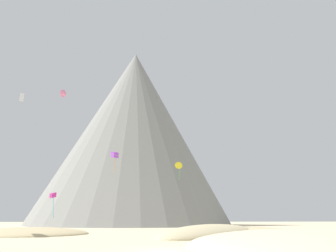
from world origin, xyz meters
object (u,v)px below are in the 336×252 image
Objects in this scene: bush_near_left at (267,237)px; kite_white_mid at (22,97)px; bush_mid_center at (238,237)px; bush_low_patch at (316,244)px; kite_magenta_low at (53,196)px; kite_pink_high at (63,93)px; kite_yellow_low at (178,166)px; rock_massif at (132,138)px; kite_violet_mid at (115,155)px; bush_far_left at (273,234)px.

kite_white_mid is (-31.87, 10.40, 19.42)m from bush_near_left.
bush_mid_center is at bearing 132.95° from bush_near_left.
kite_magenta_low is (-29.60, 36.99, 6.05)m from bush_low_patch.
kite_pink_high is 31.01m from kite_white_mid.
kite_pink_high is 0.41× the size of kite_magenta_low.
bush_near_left is 3.56m from bush_mid_center.
kite_yellow_low is at bearing -64.02° from kite_pink_high.
kite_pink_high reaches higher than bush_low_patch.
kite_magenta_low is at bearing -74.58° from kite_white_mid.
kite_white_mid reaches higher than bush_near_left.
bush_low_patch is 0.44× the size of kite_yellow_low.
bush_near_left is at bearing -79.28° from rock_massif.
kite_magenta_low is (-27.36, 24.25, 6.19)m from bush_mid_center.
bush_near_left is at bearing -47.05° from bush_mid_center.
kite_magenta_low is at bearing -104.50° from rock_massif.
kite_pink_high is 21.00m from kite_violet_mid.
kite_yellow_low is 14.87m from kite_violet_mid.
kite_yellow_low is (27.50, -7.25, -18.65)m from kite_pink_high.
kite_yellow_low is (-9.73, 23.10, 13.00)m from bush_far_left.
bush_low_patch is at bearing -104.39° from bush_far_left.
bush_low_patch reaches higher than bush_far_left.
bush_mid_center is 37.08m from kite_magenta_low.
bush_far_left is 1.02× the size of bush_near_left.
bush_near_left is at bearing 4.21° from kite_magenta_low.
bush_far_left is 0.01× the size of rock_massif.
bush_far_left is at bearing 113.02° from kite_yellow_low.
bush_far_left is 1.01× the size of kite_white_mid.
bush_mid_center is at bearing -139.92° from bush_far_left.
bush_mid_center is 86.47m from rock_massif.
kite_yellow_low is at bearing -118.91° from kite_white_mid.
rock_massif is at bearing -78.15° from kite_yellow_low.
kite_magenta_low is at bearing 138.45° from bush_mid_center.
rock_massif reaches higher than bush_low_patch.
bush_near_left is 0.25× the size of kite_violet_mid.
kite_white_mid is (0.75, -28.48, -12.25)m from kite_pink_high.
kite_white_mid is at bearing 165.17° from bush_mid_center.
bush_far_left is 0.25× the size of kite_violet_mid.
rock_massif is 79.95× the size of kite_white_mid.
kite_violet_mid is at bearing 112.59° from bush_low_patch.
rock_massif is 52.74× the size of kite_pink_high.
rock_massif reaches higher than kite_magenta_low.
rock_massif is 21.38× the size of kite_magenta_low.
kite_white_mid is (-36.48, 1.88, 19.40)m from bush_far_left.
bush_low_patch is at bearing -5.08° from kite_magenta_low.
kite_violet_mid is (10.60, 8.68, 9.73)m from kite_magenta_low.
bush_low_patch is at bearing 96.94° from kite_yellow_low.
bush_mid_center is 0.51× the size of kite_magenta_low.
rock_massif is (-20.13, 73.48, 31.59)m from bush_far_left.
kite_white_mid is at bearing 25.14° from kite_violet_mid.
bush_far_left is 39.45m from kite_magenta_low.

